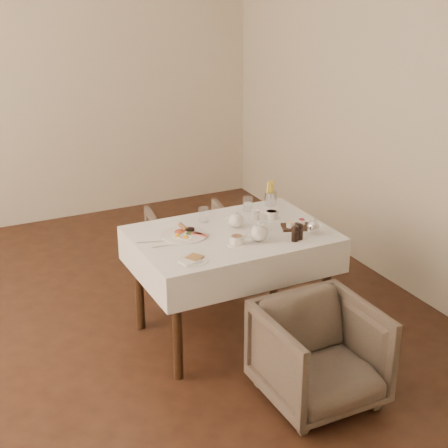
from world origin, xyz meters
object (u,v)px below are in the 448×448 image
armchair_near (319,355)px  breakfast_plate (184,234)px  armchair_far (191,246)px  teapot_centre (236,219)px  table (231,249)px

armchair_near → breakfast_plate: size_ratio=2.18×
armchair_far → teapot_centre: size_ratio=4.39×
teapot_centre → table: bearing=-118.1°
breakfast_plate → teapot_centre: (0.37, -0.02, 0.05)m
armchair_near → teapot_centre: 1.10m
table → armchair_far: table is taller
armchair_far → teapot_centre: teapot_centre is taller
armchair_far → breakfast_plate: (-0.39, -0.80, 0.48)m
teapot_centre → armchair_near: bearing=-71.7°
armchair_near → armchair_far: armchair_near is taller
armchair_near → table: bearing=97.5°
breakfast_plate → teapot_centre: teapot_centre is taller
table → armchair_near: bearing=-82.7°
armchair_far → breakfast_plate: size_ratio=2.10×
table → breakfast_plate: bearing=162.7°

